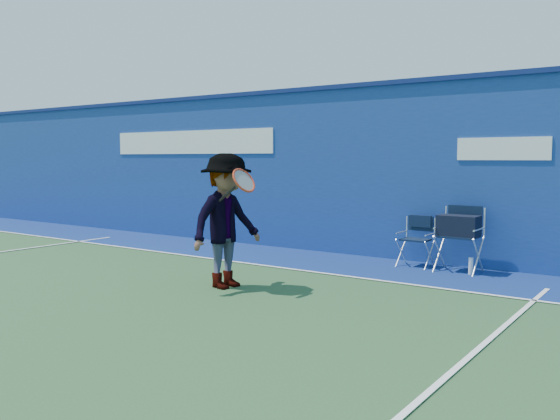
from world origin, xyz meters
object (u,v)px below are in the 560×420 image
Objects in this scene: directors_chair_right at (459,245)px; directors_chair_left at (416,250)px; tennis_player at (227,221)px; water_bottle at (471,266)px.

directors_chair_left is at bearing 175.52° from directors_chair_right.
directors_chair_right is 3.68m from tennis_player.
directors_chair_left is 3.38m from tennis_player.
directors_chair_right is (0.72, -0.06, 0.15)m from directors_chair_left.
directors_chair_left is 0.98m from water_bottle.
tennis_player is (-2.45, -2.77, 0.78)m from water_bottle.
directors_chair_left reaches higher than water_bottle.
directors_chair_left is 0.81× the size of directors_chair_right.
water_bottle is (0.95, -0.18, -0.14)m from directors_chair_left.
water_bottle is at bearing -28.92° from directors_chair_right.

